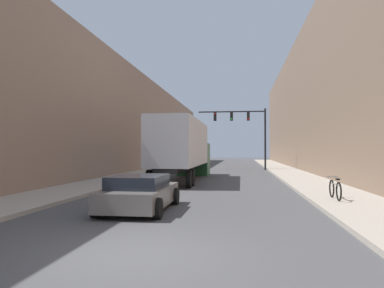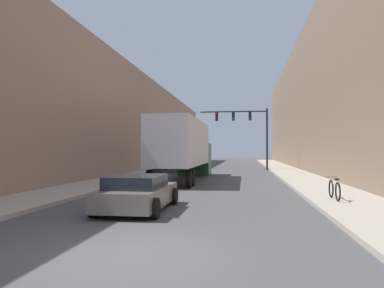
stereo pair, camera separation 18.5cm
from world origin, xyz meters
name	(u,v)px [view 1 (the left image)]	position (x,y,z in m)	size (l,w,h in m)	color
ground_plane	(136,255)	(0.00, 0.00, 0.00)	(200.00, 200.00, 0.00)	#4C4C4F
sidewalk_right	(285,171)	(6.27, 30.00, 0.07)	(3.07, 80.00, 0.15)	#B2A899
sidewalk_left	(158,170)	(-6.27, 30.00, 0.07)	(3.07, 80.00, 0.15)	#B2A899
building_right	(333,100)	(10.81, 30.00, 6.86)	(6.00, 80.00, 13.71)	#846B56
building_left	(115,122)	(-10.81, 30.00, 4.95)	(6.00, 80.00, 9.91)	#997A66
semi_truck	(184,148)	(-1.85, 18.21, 2.25)	(2.51, 13.31, 3.99)	silver
sedan_car	(140,193)	(-1.39, 5.29, 0.60)	(2.15, 4.36, 1.21)	slate
traffic_signal_gantry	(247,126)	(2.66, 32.66, 4.65)	(7.13, 0.35, 6.46)	black
parked_bicycle	(335,189)	(5.70, 8.03, 0.53)	(0.44, 1.82, 0.86)	black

